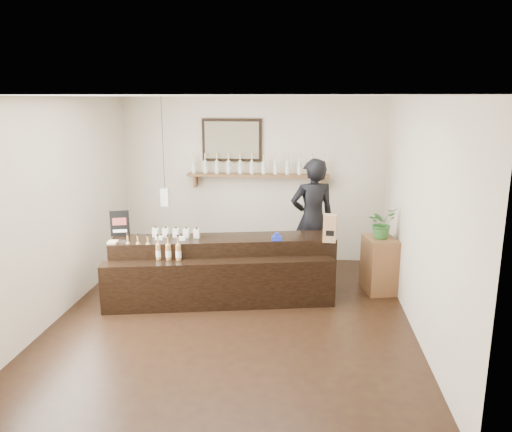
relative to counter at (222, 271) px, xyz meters
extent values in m
plane|color=black|center=(0.23, -0.58, -0.41)|extent=(5.00, 5.00, 0.00)
plane|color=beige|center=(0.23, 1.92, 0.99)|extent=(4.50, 0.00, 4.50)
plane|color=beige|center=(0.23, -3.08, 0.99)|extent=(4.50, 0.00, 4.50)
plane|color=beige|center=(-2.02, -0.58, 0.99)|extent=(0.00, 5.00, 5.00)
plane|color=beige|center=(2.48, -0.58, 0.99)|extent=(0.00, 5.00, 5.00)
plane|color=white|center=(0.23, -0.58, 2.39)|extent=(5.00, 5.00, 0.00)
cube|color=brown|center=(0.33, 1.79, 1.09)|extent=(2.40, 0.25, 0.04)
cube|color=brown|center=(-0.75, 1.82, 0.97)|extent=(0.04, 0.20, 0.20)
cube|color=brown|center=(1.41, 1.82, 0.97)|extent=(0.04, 0.20, 0.20)
cube|color=black|center=(-0.12, 1.89, 1.67)|extent=(1.02, 0.04, 0.72)
cube|color=#433A2B|center=(-0.12, 1.86, 1.67)|extent=(0.92, 0.01, 0.62)
cube|color=white|center=(-1.07, 1.02, 0.84)|extent=(0.12, 0.12, 0.28)
cylinder|color=black|center=(-1.07, 1.02, 1.69)|extent=(0.01, 0.01, 1.41)
cylinder|color=beige|center=(-0.77, 1.79, 1.21)|extent=(0.07, 0.07, 0.20)
cone|color=beige|center=(-0.77, 1.79, 1.34)|extent=(0.07, 0.07, 0.05)
cylinder|color=beige|center=(-0.77, 1.79, 1.40)|extent=(0.02, 0.02, 0.07)
cylinder|color=gold|center=(-0.77, 1.79, 1.45)|extent=(0.03, 0.03, 0.02)
cylinder|color=white|center=(-0.77, 1.79, 1.19)|extent=(0.07, 0.07, 0.09)
cylinder|color=beige|center=(-0.57, 1.79, 1.21)|extent=(0.07, 0.07, 0.20)
cone|color=beige|center=(-0.57, 1.79, 1.34)|extent=(0.07, 0.07, 0.05)
cylinder|color=beige|center=(-0.57, 1.79, 1.40)|extent=(0.02, 0.02, 0.07)
cylinder|color=gold|center=(-0.57, 1.79, 1.45)|extent=(0.03, 0.03, 0.02)
cylinder|color=white|center=(-0.57, 1.79, 1.19)|extent=(0.07, 0.07, 0.09)
cylinder|color=beige|center=(-0.37, 1.79, 1.21)|extent=(0.07, 0.07, 0.20)
cone|color=beige|center=(-0.37, 1.79, 1.34)|extent=(0.07, 0.07, 0.05)
cylinder|color=beige|center=(-0.37, 1.79, 1.40)|extent=(0.02, 0.02, 0.07)
cylinder|color=gold|center=(-0.37, 1.79, 1.45)|extent=(0.03, 0.03, 0.02)
cylinder|color=white|center=(-0.37, 1.79, 1.19)|extent=(0.07, 0.07, 0.09)
cylinder|color=beige|center=(-0.17, 1.79, 1.21)|extent=(0.07, 0.07, 0.20)
cone|color=beige|center=(-0.17, 1.79, 1.34)|extent=(0.07, 0.07, 0.05)
cylinder|color=beige|center=(-0.17, 1.79, 1.40)|extent=(0.02, 0.02, 0.07)
cylinder|color=gold|center=(-0.17, 1.79, 1.45)|extent=(0.03, 0.03, 0.02)
cylinder|color=white|center=(-0.17, 1.79, 1.19)|extent=(0.07, 0.07, 0.09)
cylinder|color=beige|center=(0.03, 1.79, 1.21)|extent=(0.07, 0.07, 0.20)
cone|color=beige|center=(0.03, 1.79, 1.34)|extent=(0.07, 0.07, 0.05)
cylinder|color=beige|center=(0.03, 1.79, 1.40)|extent=(0.02, 0.02, 0.07)
cylinder|color=gold|center=(0.03, 1.79, 1.45)|extent=(0.03, 0.03, 0.02)
cylinder|color=white|center=(0.03, 1.79, 1.19)|extent=(0.07, 0.07, 0.09)
cylinder|color=beige|center=(0.23, 1.79, 1.21)|extent=(0.07, 0.07, 0.20)
cone|color=beige|center=(0.23, 1.79, 1.34)|extent=(0.07, 0.07, 0.05)
cylinder|color=beige|center=(0.23, 1.79, 1.40)|extent=(0.02, 0.02, 0.07)
cylinder|color=gold|center=(0.23, 1.79, 1.45)|extent=(0.03, 0.03, 0.02)
cylinder|color=white|center=(0.23, 1.79, 1.19)|extent=(0.07, 0.07, 0.09)
cylinder|color=beige|center=(0.43, 1.79, 1.21)|extent=(0.07, 0.07, 0.20)
cone|color=beige|center=(0.43, 1.79, 1.34)|extent=(0.07, 0.07, 0.05)
cylinder|color=beige|center=(0.43, 1.79, 1.40)|extent=(0.02, 0.02, 0.07)
cylinder|color=gold|center=(0.43, 1.79, 1.45)|extent=(0.03, 0.03, 0.02)
cylinder|color=white|center=(0.43, 1.79, 1.19)|extent=(0.07, 0.07, 0.09)
cylinder|color=beige|center=(0.63, 1.79, 1.21)|extent=(0.07, 0.07, 0.20)
cone|color=beige|center=(0.63, 1.79, 1.34)|extent=(0.07, 0.07, 0.05)
cylinder|color=beige|center=(0.63, 1.79, 1.40)|extent=(0.02, 0.02, 0.07)
cylinder|color=gold|center=(0.63, 1.79, 1.45)|extent=(0.03, 0.03, 0.02)
cylinder|color=white|center=(0.63, 1.79, 1.19)|extent=(0.07, 0.07, 0.09)
cylinder|color=beige|center=(0.83, 1.79, 1.21)|extent=(0.07, 0.07, 0.20)
cone|color=beige|center=(0.83, 1.79, 1.34)|extent=(0.07, 0.07, 0.05)
cylinder|color=beige|center=(0.83, 1.79, 1.40)|extent=(0.02, 0.02, 0.07)
cylinder|color=gold|center=(0.83, 1.79, 1.45)|extent=(0.03, 0.03, 0.02)
cylinder|color=white|center=(0.83, 1.79, 1.19)|extent=(0.07, 0.07, 0.09)
cylinder|color=beige|center=(1.03, 1.79, 1.21)|extent=(0.07, 0.07, 0.20)
cone|color=beige|center=(1.03, 1.79, 1.34)|extent=(0.07, 0.07, 0.05)
cylinder|color=beige|center=(1.03, 1.79, 1.40)|extent=(0.02, 0.02, 0.07)
cylinder|color=gold|center=(1.03, 1.79, 1.45)|extent=(0.03, 0.03, 0.02)
cylinder|color=white|center=(1.03, 1.79, 1.19)|extent=(0.07, 0.07, 0.09)
cylinder|color=beige|center=(1.23, 1.79, 1.21)|extent=(0.07, 0.07, 0.20)
cone|color=beige|center=(1.23, 1.79, 1.34)|extent=(0.07, 0.07, 0.05)
cylinder|color=beige|center=(1.23, 1.79, 1.40)|extent=(0.02, 0.02, 0.07)
cylinder|color=gold|center=(1.23, 1.79, 1.45)|extent=(0.03, 0.03, 0.02)
cylinder|color=white|center=(1.23, 1.79, 1.19)|extent=(0.07, 0.07, 0.09)
cylinder|color=beige|center=(1.43, 1.79, 1.21)|extent=(0.07, 0.07, 0.20)
cone|color=beige|center=(1.43, 1.79, 1.34)|extent=(0.07, 0.07, 0.05)
cylinder|color=beige|center=(1.43, 1.79, 1.40)|extent=(0.02, 0.02, 0.07)
cylinder|color=gold|center=(1.43, 1.79, 1.45)|extent=(0.03, 0.03, 0.02)
cylinder|color=white|center=(1.43, 1.79, 1.19)|extent=(0.07, 0.07, 0.09)
cube|color=black|center=(0.01, 0.12, 0.03)|extent=(3.16, 1.10, 0.87)
cube|color=black|center=(0.01, -0.30, -0.08)|extent=(3.11, 0.83, 0.66)
cube|color=white|center=(-0.86, -0.09, 0.49)|extent=(0.10, 0.04, 0.05)
cube|color=white|center=(-0.54, -0.09, 0.49)|extent=(0.10, 0.04, 0.05)
cube|color=#D8BE84|center=(-1.44, -0.30, 0.31)|extent=(0.12, 0.12, 0.12)
cube|color=#D8BE84|center=(-1.44, -0.30, 0.43)|extent=(0.12, 0.12, 0.12)
cube|color=beige|center=(-0.95, 0.07, 0.52)|extent=(0.08, 0.08, 0.13)
cube|color=#FBC3D2|center=(-0.95, 0.03, 0.52)|extent=(0.07, 0.00, 0.06)
cylinder|color=black|center=(-0.95, 0.07, 0.59)|extent=(0.02, 0.02, 0.03)
cube|color=beige|center=(-0.81, 0.07, 0.52)|extent=(0.08, 0.08, 0.13)
cube|color=#FBC3D2|center=(-0.81, 0.03, 0.52)|extent=(0.07, 0.00, 0.06)
cylinder|color=black|center=(-0.81, 0.07, 0.59)|extent=(0.02, 0.02, 0.03)
cube|color=beige|center=(-0.66, 0.07, 0.52)|extent=(0.08, 0.08, 0.13)
cube|color=#FBC3D2|center=(-0.66, 0.03, 0.52)|extent=(0.07, 0.00, 0.06)
cylinder|color=black|center=(-0.66, 0.07, 0.59)|extent=(0.02, 0.02, 0.03)
cube|color=beige|center=(-0.51, 0.07, 0.52)|extent=(0.08, 0.08, 0.13)
cube|color=#FBC3D2|center=(-0.51, 0.03, 0.52)|extent=(0.07, 0.00, 0.06)
cylinder|color=black|center=(-0.51, 0.07, 0.59)|extent=(0.02, 0.02, 0.03)
cube|color=beige|center=(-0.37, 0.07, 0.52)|extent=(0.08, 0.08, 0.13)
cube|color=#FBC3D2|center=(-0.37, 0.03, 0.52)|extent=(0.07, 0.00, 0.06)
cylinder|color=black|center=(-0.37, 0.07, 0.59)|extent=(0.02, 0.02, 0.03)
cylinder|color=olive|center=(-1.23, -0.30, 0.35)|extent=(0.07, 0.07, 0.20)
cone|color=olive|center=(-1.23, -0.30, 0.48)|extent=(0.07, 0.07, 0.05)
cylinder|color=olive|center=(-1.23, -0.30, 0.54)|extent=(0.02, 0.02, 0.07)
cylinder|color=black|center=(-1.23, -0.30, 0.59)|extent=(0.03, 0.03, 0.03)
cylinder|color=white|center=(-1.23, -0.30, 0.33)|extent=(0.07, 0.07, 0.09)
cylinder|color=olive|center=(-1.09, -0.30, 0.35)|extent=(0.07, 0.07, 0.20)
cone|color=olive|center=(-1.09, -0.30, 0.48)|extent=(0.07, 0.07, 0.05)
cylinder|color=olive|center=(-1.09, -0.30, 0.54)|extent=(0.02, 0.02, 0.07)
cylinder|color=black|center=(-1.09, -0.30, 0.59)|extent=(0.03, 0.03, 0.03)
cylinder|color=white|center=(-1.09, -0.30, 0.33)|extent=(0.07, 0.07, 0.09)
cylinder|color=olive|center=(-0.95, -0.30, 0.35)|extent=(0.07, 0.07, 0.20)
cone|color=olive|center=(-0.95, -0.30, 0.48)|extent=(0.07, 0.07, 0.05)
cylinder|color=olive|center=(-0.95, -0.30, 0.54)|extent=(0.02, 0.02, 0.07)
cylinder|color=black|center=(-0.95, -0.30, 0.59)|extent=(0.03, 0.03, 0.03)
cylinder|color=white|center=(-0.95, -0.30, 0.33)|extent=(0.07, 0.07, 0.09)
cylinder|color=olive|center=(-0.82, -0.30, 0.35)|extent=(0.07, 0.07, 0.20)
cone|color=olive|center=(-0.82, -0.30, 0.48)|extent=(0.07, 0.07, 0.05)
cylinder|color=olive|center=(-0.82, -0.30, 0.54)|extent=(0.02, 0.02, 0.07)
cylinder|color=black|center=(-0.82, -0.30, 0.59)|extent=(0.03, 0.03, 0.03)
cylinder|color=white|center=(-0.82, -0.30, 0.33)|extent=(0.07, 0.07, 0.09)
cylinder|color=olive|center=(-0.68, -0.30, 0.35)|extent=(0.07, 0.07, 0.20)
cone|color=olive|center=(-0.68, -0.30, 0.48)|extent=(0.07, 0.07, 0.05)
cylinder|color=olive|center=(-0.68, -0.30, 0.54)|extent=(0.02, 0.02, 0.07)
cylinder|color=black|center=(-0.68, -0.30, 0.59)|extent=(0.03, 0.03, 0.03)
cylinder|color=white|center=(-0.68, -0.30, 0.33)|extent=(0.07, 0.07, 0.09)
cylinder|color=olive|center=(-0.54, -0.30, 0.35)|extent=(0.07, 0.07, 0.20)
cone|color=olive|center=(-0.54, -0.30, 0.48)|extent=(0.07, 0.07, 0.05)
cylinder|color=olive|center=(-0.54, -0.30, 0.54)|extent=(0.02, 0.02, 0.07)
cylinder|color=black|center=(-0.54, -0.30, 0.59)|extent=(0.03, 0.03, 0.03)
cylinder|color=white|center=(-0.54, -0.30, 0.33)|extent=(0.07, 0.07, 0.09)
cube|color=black|center=(-1.46, 0.04, 0.64)|extent=(0.26, 0.09, 0.37)
cube|color=brown|center=(-1.46, 0.03, 0.68)|extent=(0.18, 0.06, 0.11)
cube|color=white|center=(-1.46, 0.03, 0.54)|extent=(0.18, 0.06, 0.04)
cube|color=#9D724C|center=(1.47, 0.04, 0.65)|extent=(0.19, 0.15, 0.38)
cube|color=black|center=(1.47, -0.02, 0.60)|extent=(0.11, 0.02, 0.08)
cube|color=#1A29BA|center=(0.76, 0.02, 0.49)|extent=(0.15, 0.08, 0.06)
cylinder|color=#1A29BA|center=(0.76, 0.02, 0.54)|extent=(0.08, 0.05, 0.07)
cube|color=brown|center=(2.23, 0.52, 0.00)|extent=(0.51, 0.63, 0.81)
imported|color=#306D2B|center=(2.23, 0.52, 0.62)|extent=(0.53, 0.52, 0.44)
imported|color=black|center=(1.25, 0.97, 0.66)|extent=(0.90, 0.72, 2.15)
camera|label=1|loc=(1.10, -6.54, 2.37)|focal=35.00mm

